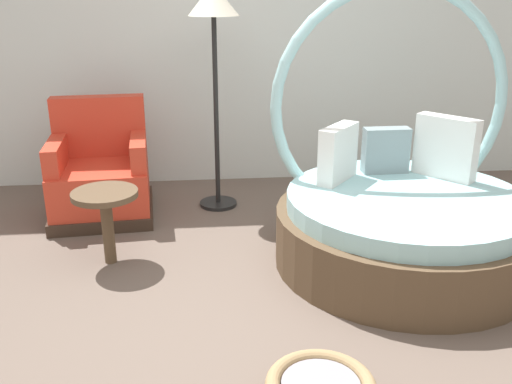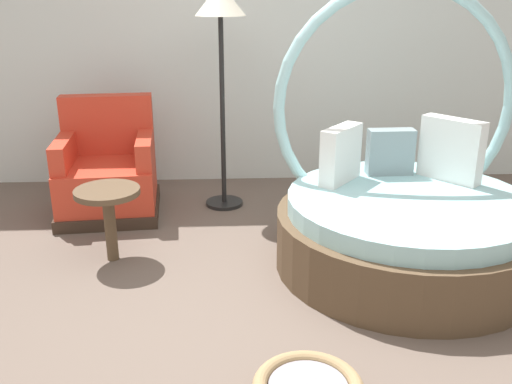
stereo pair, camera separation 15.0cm
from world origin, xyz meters
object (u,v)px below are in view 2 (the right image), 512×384
Objects in this scene: red_armchair at (108,174)px; side_table at (108,202)px; round_daybed at (404,212)px; floor_lamp at (221,22)px.

red_armchair is 1.81× the size of side_table.
round_daybed is 2.41m from red_armchair.
side_table is 0.29× the size of floor_lamp.
floor_lamp reaches higher than red_armchair.
red_armchair is at bearing 101.26° from side_table.
red_armchair is (-2.18, 1.04, -0.03)m from round_daybed.
floor_lamp is (0.78, 1.01, 1.11)m from side_table.
side_table is at bearing 176.29° from round_daybed.
red_armchair is 0.94m from side_table.
side_table is 1.69m from floor_lamp.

